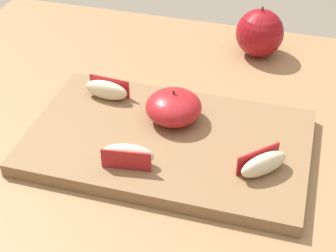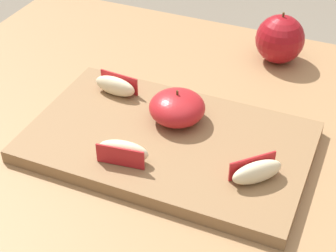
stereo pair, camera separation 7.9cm
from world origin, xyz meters
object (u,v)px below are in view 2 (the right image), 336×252
at_px(whole_apple_red_delicious, 280,39).
at_px(apple_half_skin_up, 177,107).
at_px(cutting_board, 168,142).
at_px(apple_wedge_right, 115,86).
at_px(apple_wedge_back, 123,151).
at_px(apple_wedge_front, 257,172).

bearing_deg(whole_apple_red_delicious, apple_half_skin_up, -108.50).
height_order(cutting_board, whole_apple_red_delicious, whole_apple_red_delicious).
xyz_separation_m(cutting_board, apple_wedge_right, (-0.12, 0.07, 0.03)).
bearing_deg(apple_half_skin_up, apple_wedge_right, 167.52).
bearing_deg(whole_apple_red_delicious, apple_wedge_back, -107.70).
distance_m(apple_half_skin_up, apple_wedge_front, 0.17).
bearing_deg(cutting_board, whole_apple_red_delicious, 74.48).
xyz_separation_m(cutting_board, apple_wedge_back, (-0.04, -0.07, 0.03)).
height_order(apple_half_skin_up, apple_wedge_back, apple_half_skin_up).
xyz_separation_m(cutting_board, apple_half_skin_up, (-0.00, 0.04, 0.03)).
distance_m(cutting_board, apple_wedge_back, 0.09).
bearing_deg(apple_wedge_right, apple_half_skin_up, -12.48).
bearing_deg(apple_wedge_back, cutting_board, 63.48).
relative_size(cutting_board, apple_half_skin_up, 4.83).
xyz_separation_m(apple_wedge_right, whole_apple_red_delicious, (0.21, 0.25, 0.01)).
bearing_deg(apple_half_skin_up, apple_wedge_back, -105.81).
xyz_separation_m(apple_half_skin_up, apple_wedge_front, (0.15, -0.08, -0.01)).
height_order(cutting_board, apple_wedge_right, apple_wedge_right).
height_order(apple_half_skin_up, whole_apple_red_delicious, whole_apple_red_delicious).
relative_size(apple_wedge_back, apple_wedge_right, 1.01).
height_order(apple_wedge_front, apple_wedge_right, same).
distance_m(apple_wedge_back, apple_wedge_right, 0.17).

